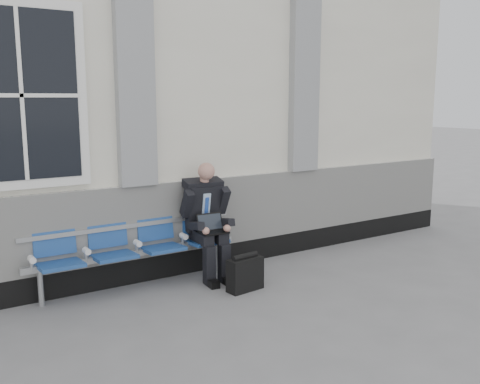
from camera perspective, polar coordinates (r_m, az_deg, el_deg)
ground at (r=5.06m, az=-21.54°, el=-16.79°), size 70.00×70.00×0.00m
bench at (r=6.45m, az=-11.11°, el=-5.22°), size 2.60×0.47×0.91m
businessman at (r=6.64m, az=-3.58°, el=-2.58°), size 0.60×0.81×1.45m
briefcase at (r=6.30m, az=0.54°, el=-8.67°), size 0.45×0.23×0.45m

